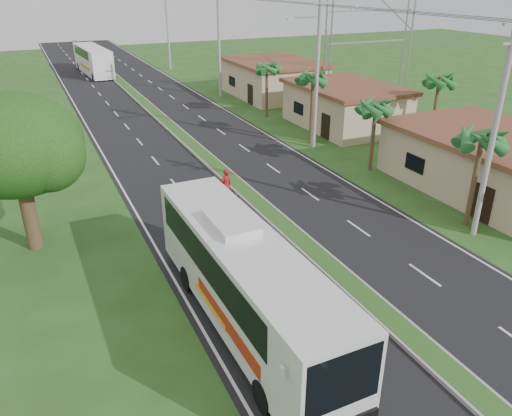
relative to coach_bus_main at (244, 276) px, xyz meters
name	(u,v)px	position (x,y,z in m)	size (l,w,h in m)	color
ground	(359,294)	(5.14, -0.16, -2.19)	(180.00, 180.00, 0.00)	#29491A
road_asphalt	(201,154)	(5.14, 19.84, -2.18)	(14.00, 160.00, 0.02)	black
median_strip	(201,153)	(5.14, 19.84, -2.09)	(1.20, 160.00, 0.18)	gray
lane_edge_left	(110,167)	(-1.56, 19.84, -2.19)	(0.12, 160.00, 0.01)	silver
lane_edge_right	(281,143)	(11.84, 19.84, -2.19)	(0.12, 160.00, 0.01)	silver
shop_near	(494,163)	(19.14, 5.84, -0.41)	(8.60, 12.60, 3.52)	tan
shop_mid	(345,106)	(19.14, 21.84, -0.33)	(7.60, 10.60, 3.67)	tan
shop_far	(273,78)	(19.14, 35.84, -0.26)	(8.60, 11.60, 3.82)	tan
palm_verge_a	(482,139)	(14.14, 2.84, 2.55)	(2.40, 2.40, 5.45)	#473321
palm_verge_b	(376,107)	(14.54, 11.84, 2.17)	(2.40, 2.40, 5.05)	#473321
palm_verge_c	(313,78)	(13.94, 18.84, 2.93)	(2.40, 2.40, 5.85)	#473321
palm_verge_d	(267,68)	(14.44, 27.84, 2.36)	(2.40, 2.40, 5.25)	#473321
palm_behind_shop	(439,80)	(22.64, 14.84, 2.74)	(2.40, 2.40, 5.65)	#473321
shade_tree	(13,149)	(-6.98, 9.85, 2.84)	(6.30, 6.00, 7.54)	#473321
utility_pole_a	(495,127)	(13.64, 1.84, 3.48)	(1.60, 0.28, 11.00)	gray
utility_pole_b	(317,65)	(13.61, 17.84, 4.07)	(3.20, 0.28, 12.00)	gray
utility_pole_c	(219,43)	(13.64, 37.84, 3.48)	(1.60, 0.28, 11.00)	gray
utility_pole_d	(168,30)	(13.64, 57.84, 3.23)	(1.60, 0.28, 10.50)	gray
billboard_lattice	(370,33)	(27.14, 29.84, 4.63)	(10.18, 1.18, 12.07)	gray
coach_bus_main	(244,276)	(0.00, 0.00, 0.00)	(2.76, 12.36, 3.98)	silver
coach_bus_far	(93,59)	(3.15, 58.40, -0.16)	(3.45, 12.43, 3.58)	white
motorcyclist	(226,195)	(3.22, 9.93, -1.29)	(1.96, 0.89, 2.46)	black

